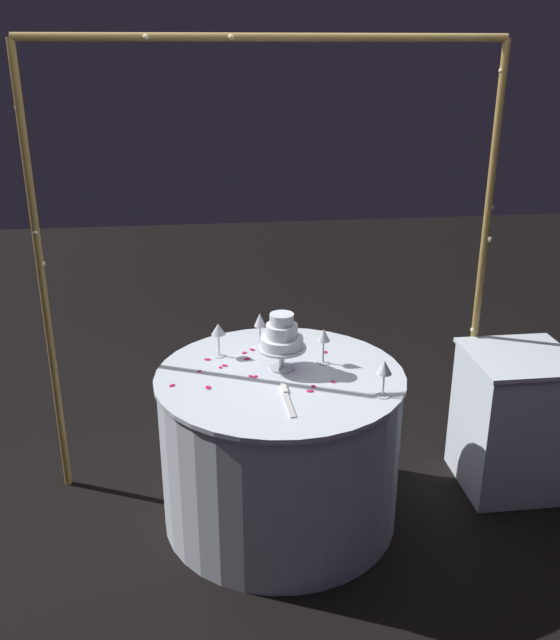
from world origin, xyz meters
TOP-DOWN VIEW (x-y plane):
  - ground_plane at (0.00, 0.00)m, footprint 12.00×12.00m
  - decorative_arch at (0.00, 0.38)m, footprint 2.15×0.06m
  - main_table at (0.00, 0.00)m, footprint 1.11×1.11m
  - side_table at (1.19, 0.12)m, footprint 0.50×0.50m
  - tiered_cake at (0.01, 0.06)m, footprint 0.22×0.22m
  - wine_glass_0 at (-0.06, 0.32)m, footprint 0.06×0.06m
  - wine_glass_1 at (0.21, 0.10)m, footprint 0.06×0.06m
  - wine_glass_2 at (-0.26, 0.23)m, footprint 0.07×0.07m
  - wine_glass_3 at (0.40, -0.26)m, footprint 0.06×0.06m
  - cake_knife at (0.00, -0.23)m, footprint 0.03×0.30m
  - rose_petal_0 at (0.11, -0.18)m, footprint 0.04×0.03m
  - rose_petal_1 at (0.02, 0.23)m, footprint 0.04×0.04m
  - rose_petal_2 at (-0.35, 0.07)m, footprint 0.03×0.03m
  - rose_petal_3 at (-0.14, 0.25)m, footprint 0.03×0.03m
  - rose_petal_4 at (0.24, 0.21)m, footprint 0.03×0.04m
  - rose_petal_5 at (-0.13, -0.01)m, footprint 0.03×0.03m
  - rose_petal_6 at (-0.32, -0.09)m, footprint 0.03×0.04m
  - rose_petal_7 at (-0.31, 0.19)m, footprint 0.04×0.03m
  - rose_petal_8 at (0.13, -0.14)m, footprint 0.02×0.03m
  - rose_petal_9 at (-0.26, 0.10)m, footprint 0.02×0.03m
  - rose_petal_10 at (0.10, 0.28)m, footprint 0.03×0.03m
  - rose_petal_11 at (-0.10, 0.28)m, footprint 0.03×0.04m
  - rose_petal_12 at (0.22, -0.10)m, footprint 0.03×0.03m
  - rose_petal_13 at (-0.47, -0.05)m, footprint 0.04×0.04m
  - rose_petal_14 at (-0.13, 0.18)m, footprint 0.04×0.03m
  - rose_petal_15 at (-0.01, 0.30)m, footprint 0.04×0.04m
  - rose_petal_16 at (-0.24, 0.12)m, footprint 0.04×0.04m
  - rose_petal_17 at (-0.11, -0.01)m, footprint 0.03×0.03m

SIDE VIEW (x-z plane):
  - ground_plane at x=0.00m, z-range 0.00..0.00m
  - side_table at x=1.19m, z-range 0.00..0.72m
  - main_table at x=0.00m, z-range 0.00..0.74m
  - rose_petal_0 at x=0.11m, z-range 0.74..0.75m
  - rose_petal_1 at x=0.02m, z-range 0.74..0.75m
  - rose_petal_2 at x=-0.35m, z-range 0.74..0.75m
  - rose_petal_3 at x=-0.14m, z-range 0.74..0.75m
  - rose_petal_4 at x=0.24m, z-range 0.74..0.75m
  - rose_petal_5 at x=-0.13m, z-range 0.74..0.75m
  - rose_petal_6 at x=-0.32m, z-range 0.74..0.75m
  - rose_petal_7 at x=-0.31m, z-range 0.74..0.75m
  - rose_petal_8 at x=0.13m, z-range 0.74..0.75m
  - rose_petal_9 at x=-0.26m, z-range 0.74..0.75m
  - rose_petal_10 at x=0.10m, z-range 0.74..0.75m
  - rose_petal_11 at x=-0.10m, z-range 0.74..0.75m
  - rose_petal_12 at x=0.22m, z-range 0.74..0.75m
  - rose_petal_13 at x=-0.47m, z-range 0.74..0.75m
  - rose_petal_14 at x=-0.13m, z-range 0.74..0.75m
  - rose_petal_15 at x=-0.01m, z-range 0.74..0.75m
  - rose_petal_16 at x=-0.24m, z-range 0.74..0.75m
  - rose_petal_17 at x=-0.11m, z-range 0.74..0.75m
  - cake_knife at x=0.00m, z-range 0.74..0.75m
  - wine_glass_3 at x=0.40m, z-range 0.79..0.95m
  - wine_glass_2 at x=-0.26m, z-range 0.79..0.95m
  - wine_glass_0 at x=-0.06m, z-range 0.78..0.95m
  - wine_glass_1 at x=0.21m, z-range 0.79..0.95m
  - tiered_cake at x=0.01m, z-range 0.77..1.03m
  - decorative_arch at x=0.00m, z-range 0.35..2.50m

